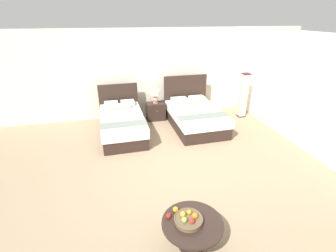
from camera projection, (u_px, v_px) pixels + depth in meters
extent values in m
cube|color=#967E61|center=(178.00, 170.00, 5.21)|extent=(10.12, 10.28, 0.02)
cube|color=silver|center=(151.00, 74.00, 7.61)|extent=(10.12, 0.12, 2.68)
cube|color=silver|center=(310.00, 94.00, 5.67)|extent=(0.12, 5.88, 2.68)
cube|color=#2E201A|center=(123.00, 130.00, 6.65)|extent=(1.13, 2.08, 0.32)
cube|color=white|center=(122.00, 120.00, 6.53)|extent=(1.17, 2.12, 0.26)
cube|color=#2E201A|center=(119.00, 103.00, 7.41)|extent=(1.16, 0.09, 1.16)
cube|color=white|center=(111.00, 104.00, 7.07)|extent=(0.39, 0.31, 0.14)
cube|color=white|center=(128.00, 103.00, 7.18)|extent=(0.39, 0.31, 0.14)
cylinder|color=beige|center=(120.00, 106.00, 6.91)|extent=(0.60, 0.17, 0.15)
cube|color=slate|center=(124.00, 124.00, 5.95)|extent=(1.15, 0.40, 0.01)
cube|color=#2E201A|center=(196.00, 122.00, 7.07)|extent=(1.35, 2.02, 0.33)
cube|color=white|center=(196.00, 113.00, 6.96)|extent=(1.39, 2.06, 0.23)
cube|color=#2E201A|center=(185.00, 96.00, 7.77)|extent=(1.38, 0.10, 1.32)
cube|color=white|center=(179.00, 100.00, 7.46)|extent=(0.48, 0.31, 0.14)
cube|color=white|center=(197.00, 99.00, 7.59)|extent=(0.48, 0.31, 0.14)
cylinder|color=beige|center=(191.00, 102.00, 7.31)|extent=(0.72, 0.17, 0.15)
cube|color=slate|center=(203.00, 116.00, 6.45)|extent=(1.37, 0.39, 0.01)
cube|color=#2E201A|center=(156.00, 111.00, 7.60)|extent=(0.57, 0.39, 0.54)
sphere|color=tan|center=(157.00, 111.00, 7.39)|extent=(0.02, 0.02, 0.02)
cylinder|color=tan|center=(156.00, 102.00, 7.51)|extent=(0.15, 0.15, 0.02)
ellipsoid|color=tan|center=(155.00, 99.00, 7.46)|extent=(0.17, 0.17, 0.19)
cylinder|color=#99844C|center=(155.00, 96.00, 7.41)|extent=(0.02, 0.02, 0.04)
cylinder|color=beige|center=(155.00, 92.00, 7.37)|extent=(0.27, 0.27, 0.16)
cylinder|color=#2E201A|center=(191.00, 244.00, 3.50)|extent=(0.39, 0.39, 0.02)
cylinder|color=#2E201A|center=(192.00, 235.00, 3.42)|extent=(0.12, 0.12, 0.40)
cylinder|color=#2E201A|center=(192.00, 223.00, 3.33)|extent=(0.85, 0.85, 0.04)
cylinder|color=brown|center=(188.00, 220.00, 3.31)|extent=(0.38, 0.38, 0.07)
torus|color=brown|center=(189.00, 218.00, 3.30)|extent=(0.40, 0.40, 0.02)
sphere|color=red|center=(192.00, 221.00, 3.22)|extent=(0.08, 0.08, 0.08)
sphere|color=orange|center=(195.00, 216.00, 3.30)|extent=(0.08, 0.08, 0.08)
sphere|color=gold|center=(189.00, 212.00, 3.37)|extent=(0.07, 0.07, 0.07)
sphere|color=gold|center=(183.00, 214.00, 3.32)|extent=(0.08, 0.08, 0.08)
sphere|color=#85B645|center=(184.00, 220.00, 3.23)|extent=(0.08, 0.08, 0.08)
sphere|color=red|center=(169.00, 216.00, 3.38)|extent=(0.07, 0.07, 0.07)
sphere|color=orange|center=(176.00, 209.00, 3.49)|extent=(0.08, 0.08, 0.08)
cube|color=#351825|center=(241.00, 116.00, 7.94)|extent=(0.23, 0.23, 0.03)
cube|color=beige|center=(243.00, 95.00, 7.65)|extent=(0.19, 0.19, 1.35)
cube|color=#351825|center=(246.00, 74.00, 7.36)|extent=(0.23, 0.23, 0.02)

